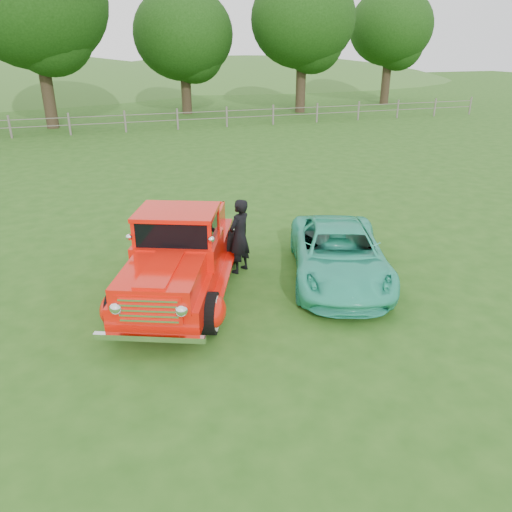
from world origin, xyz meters
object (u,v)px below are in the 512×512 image
object	(u,v)px
tree_far_east	(391,27)
man	(239,236)
tree_near_west	(34,2)
tree_near_east	(183,34)
teal_sedan	(339,254)
tree_mid_east	(303,20)
red_pickup	(180,256)

from	to	relation	value
tree_far_east	man	distance (m)	35.73
tree_near_west	tree_near_east	xyz separation A→B (m)	(9.00, 4.00, -1.55)
tree_far_east	teal_sedan	world-z (taller)	tree_far_east
tree_near_east	tree_far_east	world-z (taller)	tree_far_east
tree_near_east	tree_far_east	size ratio (longest dim) A/B	0.94
tree_near_west	teal_sedan	bearing A→B (deg)	-75.00
tree_near_west	tree_far_east	size ratio (longest dim) A/B	1.18
tree_mid_east	man	size ratio (longest dim) A/B	5.65
man	red_pickup	bearing A→B (deg)	-13.44
tree_near_west	tree_mid_east	bearing A→B (deg)	6.71
tree_mid_east	tree_far_east	bearing A→B (deg)	18.43
tree_far_east	red_pickup	xyz separation A→B (m)	(-22.82, -28.73, -5.06)
teal_sedan	red_pickup	bearing A→B (deg)	-167.78
tree_near_east	man	xyz separation A→B (m)	(-4.41, -27.16, -4.41)
teal_sedan	tree_near_west	bearing A→B (deg)	125.48
tree_mid_east	red_pickup	size ratio (longest dim) A/B	1.79
tree_near_west	tree_far_east	world-z (taller)	tree_near_west
tree_far_east	man	world-z (taller)	tree_far_east
tree_near_west	tree_near_east	world-z (taller)	tree_near_west
tree_near_west	teal_sedan	distance (m)	25.82
tree_mid_east	teal_sedan	distance (m)	28.79
tree_near_west	man	bearing A→B (deg)	-78.79
tree_near_east	red_pickup	size ratio (longest dim) A/B	1.58
man	teal_sedan	bearing A→B (deg)	115.60
red_pickup	teal_sedan	size ratio (longest dim) A/B	1.27
tree_near_west	man	xyz separation A→B (m)	(4.59, -23.16, -5.96)
tree_mid_east	man	world-z (taller)	tree_mid_east
tree_mid_east	red_pickup	xyz separation A→B (m)	(-13.82, -25.73, -5.38)
tree_near_east	teal_sedan	size ratio (longest dim) A/B	2.01
tree_mid_east	tree_far_east	distance (m)	9.49
tree_near_west	tree_mid_east	size ratio (longest dim) A/B	1.10
tree_mid_east	teal_sedan	bearing A→B (deg)	-111.86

